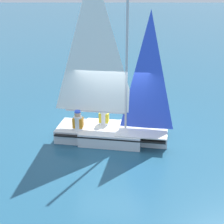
# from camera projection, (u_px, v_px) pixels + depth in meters

# --- Properties ---
(ground_plane) EXTENTS (260.00, 260.00, 0.00)m
(ground_plane) POSITION_uv_depth(u_px,v_px,m) (112.00, 140.00, 11.14)
(ground_plane) COLOR #235675
(sailboat_main) EXTENTS (4.02, 2.12, 5.88)m
(sailboat_main) POSITION_uv_depth(u_px,v_px,m) (111.00, 117.00, 10.82)
(sailboat_main) COLOR silver
(sailboat_main) RESTS_ON ground_plane
(sailor_helm) EXTENTS (0.38, 0.34, 1.16)m
(sailor_helm) POSITION_uv_depth(u_px,v_px,m) (104.00, 120.00, 11.19)
(sailor_helm) COLOR black
(sailor_helm) RESTS_ON ground_plane
(sailor_crew) EXTENTS (0.38, 0.34, 1.16)m
(sailor_crew) POSITION_uv_depth(u_px,v_px,m) (78.00, 125.00, 10.76)
(sailor_crew) COLOR black
(sailor_crew) RESTS_ON ground_plane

